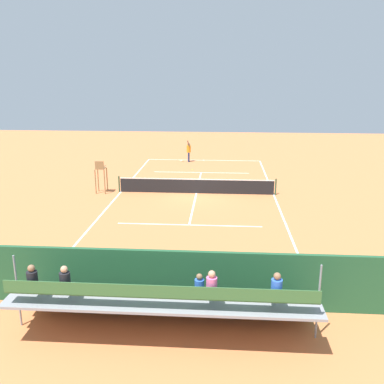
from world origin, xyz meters
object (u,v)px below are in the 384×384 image
at_px(bleacher_stand, 165,302).
at_px(umpire_chair, 101,173).
at_px(courtside_bench, 226,282).
at_px(tennis_player, 189,150).
at_px(tennis_racket, 181,161).
at_px(tennis_net, 196,186).
at_px(tennis_ball_near, 192,170).
at_px(equipment_bag, 178,292).

height_order(bleacher_stand, umpire_chair, bleacher_stand).
xyz_separation_m(courtside_bench, tennis_player, (3.16, -23.48, 0.46)).
distance_m(umpire_chair, tennis_racket, 11.71).
bearing_deg(tennis_net, tennis_ball_near, -83.71).
height_order(tennis_net, bleacher_stand, bleacher_stand).
height_order(tennis_net, courtside_bench, tennis_net).
xyz_separation_m(umpire_chair, courtside_bench, (-8.04, 12.95, -0.76)).
relative_size(bleacher_stand, tennis_ball_near, 137.27).
bearing_deg(tennis_ball_near, tennis_net, 96.29).
height_order(courtside_bench, tennis_ball_near, courtside_bench).
bearing_deg(tennis_player, bleacher_stand, 92.91).
bearing_deg(courtside_bench, tennis_ball_near, -82.65).
bearing_deg(courtside_bench, tennis_racket, -80.83).
distance_m(courtside_bench, tennis_ball_near, 20.36).
xyz_separation_m(umpire_chair, tennis_player, (-4.89, -10.53, -0.30)).
relative_size(tennis_net, bleacher_stand, 1.14).
xyz_separation_m(bleacher_stand, tennis_player, (1.30, -25.61, 0.07)).
bearing_deg(courtside_bench, equipment_bag, 4.40).
bearing_deg(tennis_racket, tennis_ball_near, 108.88).
height_order(tennis_racket, tennis_ball_near, tennis_ball_near).
height_order(tennis_net, tennis_racket, tennis_net).
bearing_deg(bleacher_stand, courtside_bench, -131.11).
relative_size(bleacher_stand, courtside_bench, 5.03).
xyz_separation_m(bleacher_stand, tennis_racket, (1.99, -25.93, -0.93)).
xyz_separation_m(tennis_net, tennis_ball_near, (0.76, -6.91, -0.47)).
bearing_deg(tennis_player, tennis_net, 97.33).
bearing_deg(tennis_racket, bleacher_stand, 94.39).
height_order(bleacher_stand, tennis_ball_near, bleacher_stand).
distance_m(tennis_net, equipment_bag, 13.40).
bearing_deg(courtside_bench, tennis_player, -82.35).
height_order(equipment_bag, tennis_player, tennis_player).
xyz_separation_m(umpire_chair, tennis_racket, (-4.20, -10.86, -1.30)).
height_order(umpire_chair, tennis_racket, umpire_chair).
xyz_separation_m(tennis_net, tennis_racket, (2.00, -10.53, -0.49)).
relative_size(tennis_player, tennis_ball_near, 29.18).
bearing_deg(tennis_ball_near, tennis_player, -80.52).
bearing_deg(umpire_chair, equipment_bag, 115.99).
relative_size(umpire_chair, tennis_ball_near, 32.42).
relative_size(courtside_bench, tennis_player, 0.93).
distance_m(courtside_bench, tennis_racket, 24.12).
bearing_deg(tennis_player, umpire_chair, 65.11).
height_order(bleacher_stand, tennis_player, bleacher_stand).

